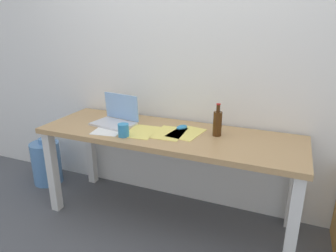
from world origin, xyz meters
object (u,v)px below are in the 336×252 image
Objects in this scene: computer_mouse at (182,127)px; water_cooler_jug at (46,162)px; desk at (168,145)px; laptop_left at (116,118)px; beer_bottle at (217,123)px; coffee_mug at (123,130)px.

computer_mouse is 1.53m from water_cooler_jug.
laptop_left reaches higher than desk.
beer_bottle is 2.55× the size of coffee_mug.
desk is at bearing -168.18° from beer_bottle.
laptop_left is 3.86× the size of coffee_mug.
laptop_left is at bearing 131.64° from coffee_mug.
computer_mouse is at bearing 41.79° from coffee_mug.
computer_mouse is 1.05× the size of coffee_mug.
laptop_left reaches higher than coffee_mug.
desk reaches higher than water_cooler_jug.
laptop_left is 0.31m from coffee_mug.
beer_bottle reaches higher than computer_mouse.
computer_mouse is at bearing 174.91° from beer_bottle.
computer_mouse is at bearing 53.22° from desk.
beer_bottle reaches higher than desk.
coffee_mug is at bearing -14.59° from water_cooler_jug.
computer_mouse reaches higher than water_cooler_jug.
desk is 20.98× the size of coffee_mug.
coffee_mug is at bearing -112.16° from computer_mouse.
beer_bottle is (0.36, 0.07, 0.20)m from desk.
coffee_mug reaches higher than water_cooler_jug.
coffee_mug is at bearing -142.45° from desk.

